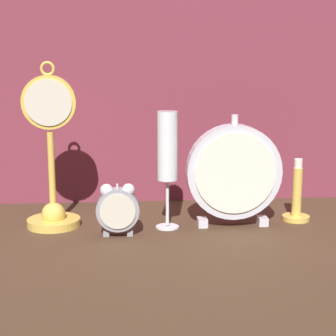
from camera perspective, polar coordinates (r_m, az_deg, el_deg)
The scene contains 7 objects.
ground_plane at distance 1.10m, azimuth 0.34°, elevation -7.56°, with size 4.00×4.00×0.00m, color #422D1E.
fabric_backdrop_drape at distance 1.36m, azimuth -0.86°, elevation 12.75°, with size 1.71×0.01×0.78m, color brown.
pocket_watch_on_stand at distance 1.19m, azimuth -11.75°, elevation -0.06°, with size 0.11×0.11×0.34m.
alarm_clock_twin_bell at distance 1.12m, azimuth -5.13°, elevation -4.01°, with size 0.09×0.03×0.11m.
mantel_clock_silver at distance 1.18m, azimuth 6.69°, elevation -0.44°, with size 0.20×0.04×0.24m.
champagne_flute at distance 1.15m, azimuth -0.27°, elevation 1.49°, with size 0.05×0.05×0.25m.
brass_candlestick at distance 1.26m, azimuth 12.93°, elevation -3.23°, with size 0.06×0.06×0.14m.
Camera 1 is at (-0.09, -1.03, 0.35)m, focal length 60.00 mm.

